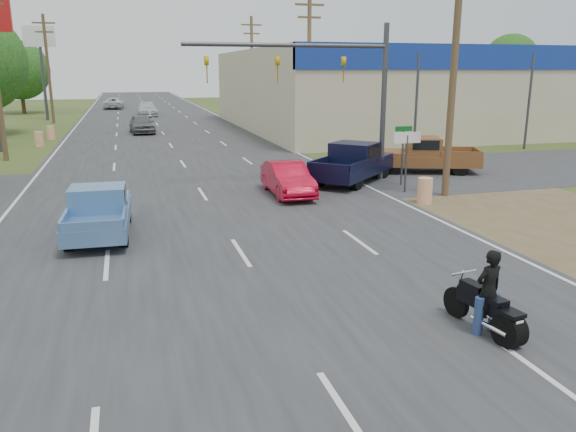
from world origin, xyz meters
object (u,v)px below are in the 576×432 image
object	(u,v)px
navy_pickup	(354,162)
distant_car_white	(114,103)
distant_car_silver	(147,109)
brown_pickup	(422,155)
red_convertible	(288,179)
rider	(488,295)
motorcycle	(488,312)
distant_car_grey	(142,124)
blue_pickup	(99,210)

from	to	relation	value
navy_pickup	distant_car_white	size ratio (longest dim) A/B	1.02
distant_car_silver	brown_pickup	bearing A→B (deg)	-74.12
red_convertible	navy_pickup	world-z (taller)	navy_pickup
rider	navy_pickup	size ratio (longest dim) A/B	0.30
motorcycle	navy_pickup	xyz separation A→B (m)	(3.49, 15.12, 0.44)
rider	distant_car_white	world-z (taller)	rider
distant_car_grey	distant_car_silver	size ratio (longest dim) A/B	0.86
navy_pickup	distant_car_white	distance (m)	56.06
red_convertible	rider	size ratio (longest dim) A/B	2.52
red_convertible	distant_car_silver	bearing A→B (deg)	95.82
red_convertible	distant_car_grey	xyz separation A→B (m)	(-4.93, 25.57, 0.09)
red_convertible	navy_pickup	xyz separation A→B (m)	(3.75, 2.00, 0.23)
distant_car_silver	distant_car_white	distance (m)	14.02
motorcycle	distant_car_white	size ratio (longest dim) A/B	0.40
motorcycle	distant_car_silver	bearing A→B (deg)	84.84
distant_car_white	brown_pickup	bearing A→B (deg)	109.38
motorcycle	distant_car_silver	world-z (taller)	distant_car_silver
distant_car_grey	distant_car_white	xyz separation A→B (m)	(-2.57, 31.34, -0.03)
red_convertible	distant_car_white	world-z (taller)	distant_car_white
blue_pickup	distant_car_white	bearing A→B (deg)	92.69
distant_car_white	blue_pickup	bearing A→B (deg)	93.60
red_convertible	distant_car_silver	size ratio (longest dim) A/B	0.79
red_convertible	rider	xyz separation A→B (m)	(0.26, -13.08, 0.14)
distant_car_grey	distant_car_silver	xyz separation A→B (m)	(1.15, 17.83, -0.01)
distant_car_silver	distant_car_grey	bearing A→B (deg)	-94.13
motorcycle	navy_pickup	distance (m)	15.52
navy_pickup	brown_pickup	bearing A→B (deg)	63.36
motorcycle	distant_car_grey	xyz separation A→B (m)	(-5.20, 38.70, 0.29)
blue_pickup	distant_car_grey	world-z (taller)	blue_pickup
rider	blue_pickup	bearing A→B (deg)	-60.40
rider	blue_pickup	distance (m)	11.87
blue_pickup	navy_pickup	size ratio (longest dim) A/B	0.88
motorcycle	distant_car_white	bearing A→B (deg)	87.08
rider	navy_pickup	distance (m)	15.47
red_convertible	rider	world-z (taller)	rider
motorcycle	brown_pickup	distance (m)	18.14
red_convertible	navy_pickup	size ratio (longest dim) A/B	0.76
navy_pickup	red_convertible	bearing A→B (deg)	-105.93
blue_pickup	navy_pickup	world-z (taller)	navy_pickup
rider	distant_car_silver	bearing A→B (deg)	-95.16
blue_pickup	navy_pickup	distance (m)	12.39
blue_pickup	distant_car_grey	xyz separation A→B (m)	(2.25, 29.41, -0.02)
red_convertible	rider	bearing A→B (deg)	-88.02
red_convertible	brown_pickup	xyz separation A→B (m)	(7.96, 3.31, 0.22)
distant_car_grey	distant_car_white	distance (m)	31.45
rider	brown_pickup	bearing A→B (deg)	-124.42
motorcycle	navy_pickup	world-z (taller)	navy_pickup
red_convertible	distant_car_grey	bearing A→B (deg)	101.76
red_convertible	navy_pickup	bearing A→B (deg)	28.86
motorcycle	distant_car_silver	size ratio (longest dim) A/B	0.41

